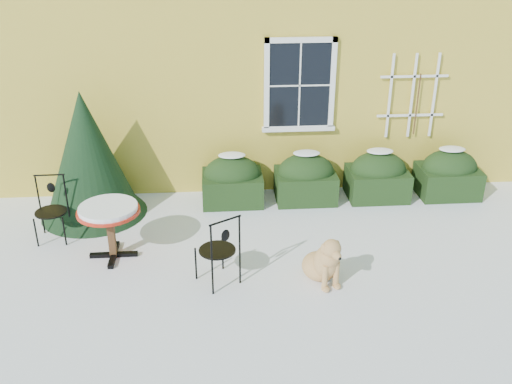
{
  "coord_description": "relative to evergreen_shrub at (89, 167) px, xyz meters",
  "views": [
    {
      "loc": [
        -0.58,
        -6.59,
        4.49
      ],
      "look_at": [
        0.0,
        1.0,
        0.9
      ],
      "focal_mm": 40.0,
      "sensor_mm": 36.0,
      "label": 1
    }
  ],
  "objects": [
    {
      "name": "ground",
      "position": [
        2.67,
        -2.26,
        -0.86
      ],
      "size": [
        80.0,
        80.0,
        0.0
      ],
      "primitive_type": "plane",
      "color": "white",
      "rests_on": "ground"
    },
    {
      "name": "dog",
      "position": [
        3.52,
        -2.33,
        -0.56
      ],
      "size": [
        0.63,
        0.85,
        0.76
      ],
      "rotation": [
        0.0,
        0.0,
        0.35
      ],
      "color": "tan",
      "rests_on": "ground"
    },
    {
      "name": "hedge_row",
      "position": [
        4.32,
        0.29,
        -0.46
      ],
      "size": [
        4.95,
        0.8,
        0.91
      ],
      "color": "black",
      "rests_on": "ground"
    },
    {
      "name": "bistro_table",
      "position": [
        0.53,
        -1.45,
        -0.16
      ],
      "size": [
        0.9,
        0.9,
        0.84
      ],
      "rotation": [
        0.0,
        0.0,
        -0.34
      ],
      "color": "black",
      "rests_on": "ground"
    },
    {
      "name": "patio_chair_far",
      "position": [
        -0.47,
        -0.8,
        -0.35
      ],
      "size": [
        0.49,
        0.49,
        1.01
      ],
      "rotation": [
        0.0,
        0.0,
        0.02
      ],
      "color": "black",
      "rests_on": "ground"
    },
    {
      "name": "evergreen_shrub",
      "position": [
        0.0,
        0.0,
        0.0
      ],
      "size": [
        1.77,
        1.77,
        2.14
      ],
      "rotation": [
        0.0,
        0.0,
        -0.42
      ],
      "color": "black",
      "rests_on": "ground"
    },
    {
      "name": "patio_chair_near",
      "position": [
        2.1,
        -2.24,
        -0.33
      ],
      "size": [
        0.64,
        0.64,
        1.05
      ],
      "rotation": [
        0.0,
        0.0,
        3.69
      ],
      "color": "black",
      "rests_on": "ground"
    }
  ]
}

